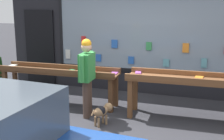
% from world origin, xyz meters
% --- Properties ---
extents(ground_plane, '(40.00, 40.00, 0.00)m').
position_xyz_m(ground_plane, '(0.00, 0.00, 0.00)').
color(ground_plane, '#2D2D33').
extents(shopfront_facade, '(7.49, 0.29, 3.48)m').
position_xyz_m(shopfront_facade, '(-0.04, 2.39, 1.72)').
color(shopfront_facade, black).
rests_on(shopfront_facade, ground_plane).
extents(display_table_left, '(2.84, 0.70, 0.89)m').
position_xyz_m(display_table_left, '(-1.55, 0.85, 0.72)').
color(display_table_left, brown).
rests_on(display_table_left, ground_plane).
extents(display_table_right, '(2.85, 0.80, 0.95)m').
position_xyz_m(display_table_right, '(1.55, 0.85, 0.77)').
color(display_table_right, brown).
rests_on(display_table_right, ground_plane).
extents(person_browsing, '(0.25, 0.65, 1.64)m').
position_xyz_m(person_browsing, '(-0.60, 0.31, 0.95)').
color(person_browsing, '#4C382D').
rests_on(person_browsing, ground_plane).
extents(small_dog, '(0.33, 0.51, 0.40)m').
position_xyz_m(small_dog, '(-0.16, 0.01, 0.28)').
color(small_dog, '#99724C').
rests_on(small_dog, ground_plane).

